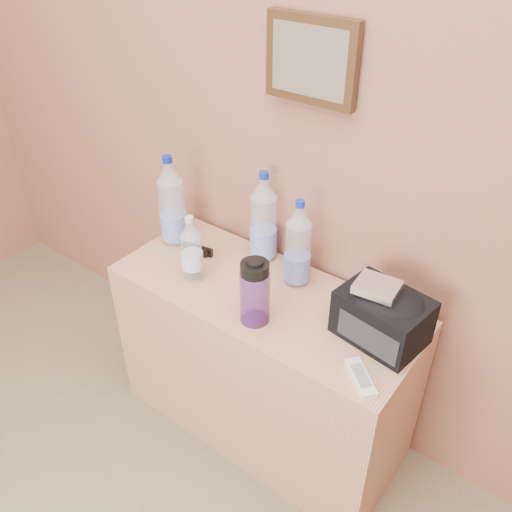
{
  "coord_description": "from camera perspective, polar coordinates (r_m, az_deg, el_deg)",
  "views": [
    {
      "loc": [
        0.73,
        0.6,
        1.84
      ],
      "look_at": [
        -0.11,
        1.71,
        0.86
      ],
      "focal_mm": 38.0,
      "sensor_mm": 36.0,
      "label": 1
    }
  ],
  "objects": [
    {
      "name": "pet_small",
      "position": [
        1.86,
        -6.79,
        0.43
      ],
      "size": [
        0.07,
        0.07,
        0.25
      ],
      "rotation": [
        0.0,
        0.0,
        -0.19
      ],
      "color": "silver",
      "rests_on": "dresser"
    },
    {
      "name": "pet_large_b",
      "position": [
        1.93,
        0.8,
        3.67
      ],
      "size": [
        0.09,
        0.09,
        0.35
      ],
      "rotation": [
        0.0,
        0.0,
        -0.24
      ],
      "color": "silver",
      "rests_on": "dresser"
    },
    {
      "name": "foil_packet",
      "position": [
        1.61,
        12.65,
        -3.2
      ],
      "size": [
        0.13,
        0.11,
        0.03
      ],
      "primitive_type": "cube",
      "rotation": [
        0.0,
        0.0,
        0.1
      ],
      "color": "white",
      "rests_on": "toiletry_bag"
    },
    {
      "name": "picture_frame",
      "position": [
        1.67,
        5.83,
        19.82
      ],
      "size": [
        0.3,
        0.03,
        0.25
      ],
      "primitive_type": null,
      "color": "#382311",
      "rests_on": "room_shell"
    },
    {
      "name": "ac_remote",
      "position": [
        1.58,
        10.95,
        -12.5
      ],
      "size": [
        0.14,
        0.13,
        0.02
      ],
      "primitive_type": "cube",
      "rotation": [
        0.0,
        0.0,
        -0.71
      ],
      "color": "silver",
      "rests_on": "dresser"
    },
    {
      "name": "toiletry_bag",
      "position": [
        1.67,
        13.2,
        -6.02
      ],
      "size": [
        0.28,
        0.22,
        0.18
      ],
      "primitive_type": null,
      "rotation": [
        0.0,
        0.0,
        -0.15
      ],
      "color": "black",
      "rests_on": "dresser"
    },
    {
      "name": "pet_large_a",
      "position": [
        2.05,
        -8.84,
        5.3
      ],
      "size": [
        0.1,
        0.1,
        0.36
      ],
      "rotation": [
        0.0,
        0.0,
        -0.4
      ],
      "color": "silver",
      "rests_on": "dresser"
    },
    {
      "name": "nalgene_bottle",
      "position": [
        1.67,
        -0.13,
        -3.77
      ],
      "size": [
        0.09,
        0.09,
        0.23
      ],
      "rotation": [
        0.0,
        0.0,
        0.16
      ],
      "color": "#522082",
      "rests_on": "dresser"
    },
    {
      "name": "dresser",
      "position": [
        2.07,
        0.76,
        -11.21
      ],
      "size": [
        1.08,
        0.45,
        0.68
      ],
      "primitive_type": "cube",
      "color": "tan",
      "rests_on": "ground"
    },
    {
      "name": "sunglasses",
      "position": [
        2.04,
        -6.15,
        0.7
      ],
      "size": [
        0.13,
        0.07,
        0.03
      ],
      "primitive_type": null,
      "rotation": [
        0.0,
        0.0,
        0.2
      ],
      "color": "black",
      "rests_on": "dresser"
    },
    {
      "name": "pet_large_c",
      "position": [
        1.82,
        4.42,
        0.91
      ],
      "size": [
        0.09,
        0.09,
        0.32
      ],
      "rotation": [
        0.0,
        0.0,
        -0.15
      ],
      "color": "#BDE4F6",
      "rests_on": "dresser"
    }
  ]
}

